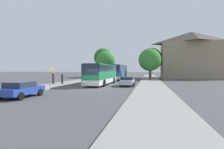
% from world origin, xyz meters
% --- Properties ---
extents(ground_plane, '(300.00, 300.00, 0.00)m').
position_xyz_m(ground_plane, '(0.00, 0.00, 0.00)').
color(ground_plane, '#4C4C4F').
rests_on(ground_plane, ground).
extents(sidewalk_left, '(4.00, 120.00, 0.15)m').
position_xyz_m(sidewalk_left, '(-7.00, 0.00, 0.07)').
color(sidewalk_left, gray).
rests_on(sidewalk_left, ground_plane).
extents(sidewalk_right, '(4.00, 120.00, 0.15)m').
position_xyz_m(sidewalk_right, '(7.00, 0.00, 0.07)').
color(sidewalk_right, gray).
rests_on(sidewalk_right, ground_plane).
extents(building_right_background, '(15.26, 10.42, 12.49)m').
position_xyz_m(building_right_background, '(17.72, 29.92, 6.24)').
color(building_right_background, gray).
rests_on(building_right_background, ground_plane).
extents(bus_front, '(2.76, 11.82, 3.19)m').
position_xyz_m(bus_front, '(-0.72, 6.86, 1.71)').
color(bus_front, silver).
rests_on(bus_front, ground_plane).
extents(bus_middle, '(2.86, 11.61, 3.50)m').
position_xyz_m(bus_middle, '(-0.59, 21.82, 1.87)').
color(bus_middle, silver).
rests_on(bus_middle, ground_plane).
extents(parked_car_left_curb, '(2.15, 4.05, 1.35)m').
position_xyz_m(parked_car_left_curb, '(-4.02, -7.27, 0.72)').
color(parked_car_left_curb, '#233D9E').
rests_on(parked_car_left_curb, ground_plane).
extents(parked_car_right_near, '(1.94, 4.35, 1.35)m').
position_xyz_m(parked_car_right_near, '(3.63, 4.99, 0.72)').
color(parked_car_right_near, '#B7B7BC').
rests_on(parked_car_right_near, ground_plane).
extents(bus_stop_sign, '(0.08, 0.45, 2.71)m').
position_xyz_m(bus_stop_sign, '(-6.92, 2.39, 1.83)').
color(bus_stop_sign, gray).
rests_on(bus_stop_sign, sidewalk_left).
extents(pedestrian_waiting_near, '(0.36, 0.36, 1.84)m').
position_xyz_m(pedestrian_waiting_near, '(-8.19, 4.91, 1.09)').
color(pedestrian_waiting_near, '#23232D').
rests_on(pedestrian_waiting_near, sidewalk_left).
extents(pedestrian_waiting_far, '(0.36, 0.36, 1.69)m').
position_xyz_m(pedestrian_waiting_far, '(-6.61, 4.86, 1.00)').
color(pedestrian_waiting_far, '#23232D').
rests_on(pedestrian_waiting_far, sidewalk_left).
extents(tree_left_near, '(6.00, 6.00, 9.22)m').
position_xyz_m(tree_left_near, '(-8.07, 35.27, 6.36)').
color(tree_left_near, brown).
rests_on(tree_left_near, sidewalk_left).
extents(tree_left_far, '(5.71, 5.71, 7.73)m').
position_xyz_m(tree_left_far, '(-6.00, 30.37, 5.01)').
color(tree_left_far, '#47331E').
rests_on(tree_left_far, sidewalk_left).
extents(tree_right_near, '(5.01, 5.01, 6.94)m').
position_xyz_m(tree_right_near, '(6.82, 19.79, 4.58)').
color(tree_right_near, brown).
rests_on(tree_right_near, sidewalk_right).
extents(tree_right_mid, '(6.48, 6.48, 8.46)m').
position_xyz_m(tree_right_mid, '(7.14, 31.05, 5.36)').
color(tree_right_mid, '#47331E').
rests_on(tree_right_mid, sidewalk_right).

